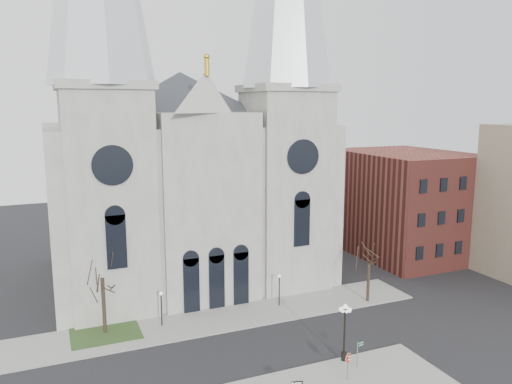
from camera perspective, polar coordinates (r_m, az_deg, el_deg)
name	(u,v)px	position (r m, az deg, el deg)	size (l,w,h in m)	color
ground	(273,374)	(40.47, 1.97, -20.10)	(160.00, 160.00, 0.00)	black
sidewalk_far	(225,318)	(49.54, -3.55, -14.13)	(40.00, 6.00, 0.14)	gray
grass_patch	(105,333)	(48.32, -16.83, -15.18)	(6.00, 5.00, 0.18)	#27401B
cathedral	(188,121)	(56.61, -7.79, 8.05)	(33.00, 26.66, 54.00)	gray
bg_building_brick	(405,203)	(71.23, 16.62, -1.21)	(14.00, 18.00, 14.00)	brown
tree_left	(102,274)	(46.30, -17.17, -9.00)	(3.20, 3.20, 7.50)	black
tree_right	(369,261)	(52.91, 12.80, -7.68)	(3.20, 3.20, 6.00)	black
ped_lamp_left	(161,303)	(47.64, -10.77, -12.35)	(0.32, 0.32, 3.26)	black
ped_lamp_right	(279,285)	(51.24, 2.68, -10.55)	(0.32, 0.32, 3.26)	black
stop_sign	(348,361)	(39.28, 10.47, -18.41)	(0.78, 0.08, 2.17)	slate
globe_lamp	(345,325)	(41.26, 10.11, -14.76)	(1.27, 1.27, 4.75)	black
street_name_sign	(358,352)	(41.32, 11.59, -17.46)	(0.66, 0.19, 2.08)	slate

